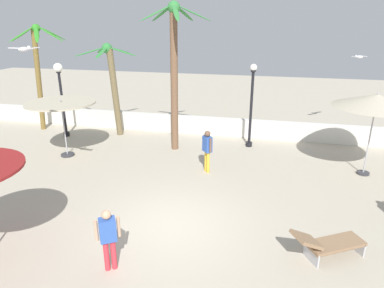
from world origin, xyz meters
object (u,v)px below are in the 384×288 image
at_px(patio_umbrella_2, 61,106).
at_px(palm_tree_1, 174,64).
at_px(seagull_0, 359,57).
at_px(lamp_post_1, 251,104).
at_px(palm_tree_2, 38,64).
at_px(lounge_chair_0, 328,243).
at_px(guest_0, 207,147).
at_px(palm_tree_0, 112,78).
at_px(lamp_post_0, 61,88).
at_px(patio_umbrella_1, 377,101).
at_px(guest_1, 108,235).
at_px(seagull_1, 24,49).

bearing_deg(patio_umbrella_2, palm_tree_1, 23.54).
bearing_deg(seagull_0, lamp_post_1, -146.88).
xyz_separation_m(palm_tree_2, lounge_chair_0, (12.81, -7.56, -2.92)).
height_order(palm_tree_1, guest_0, palm_tree_1).
bearing_deg(lamp_post_1, palm_tree_0, 177.54).
height_order(lamp_post_0, lamp_post_1, lamp_post_1).
height_order(lamp_post_1, seagull_0, seagull_0).
height_order(patio_umbrella_1, palm_tree_2, palm_tree_2).
distance_m(patio_umbrella_1, lounge_chair_0, 6.15).
bearing_deg(lounge_chair_0, lamp_post_0, 148.74).
xyz_separation_m(lounge_chair_0, guest_0, (-3.70, 4.23, 0.57)).
height_order(patio_umbrella_1, lamp_post_0, lamp_post_0).
height_order(palm_tree_0, palm_tree_1, palm_tree_1).
bearing_deg(patio_umbrella_1, lamp_post_0, 173.57).
xyz_separation_m(patio_umbrella_2, guest_1, (4.87, -6.02, -1.23)).
bearing_deg(palm_tree_1, lamp_post_0, 175.14).
bearing_deg(lamp_post_1, palm_tree_1, -161.72).
bearing_deg(seagull_0, palm_tree_1, -152.38).
height_order(palm_tree_0, seagull_0, palm_tree_0).
xyz_separation_m(lamp_post_1, seagull_1, (-5.69, -6.58, 2.69)).
relative_size(lamp_post_0, seagull_1, 3.32).
height_order(lamp_post_0, seagull_0, seagull_0).
bearing_deg(lamp_post_0, seagull_1, -62.31).
distance_m(patio_umbrella_2, palm_tree_0, 3.31).
distance_m(patio_umbrella_1, seagull_0, 5.22).
distance_m(patio_umbrella_2, lounge_chair_0, 10.85).
xyz_separation_m(palm_tree_2, guest_0, (9.11, -3.33, -2.36)).
bearing_deg(lamp_post_0, lounge_chair_0, -31.26).
bearing_deg(seagull_0, patio_umbrella_2, -153.77).
bearing_deg(patio_umbrella_1, seagull_0, 86.06).
xyz_separation_m(guest_0, guest_1, (-1.15, -5.76, -0.05)).
bearing_deg(palm_tree_2, lounge_chair_0, -30.56).
xyz_separation_m(lamp_post_0, guest_0, (7.51, -2.58, -1.39)).
bearing_deg(lamp_post_1, lounge_chair_0, -72.22).
height_order(seagull_0, seagull_1, seagull_1).
relative_size(lounge_chair_0, seagull_1, 1.77).
relative_size(lamp_post_0, guest_1, 2.30).
xyz_separation_m(palm_tree_1, lamp_post_1, (3.15, 1.04, -1.73)).
bearing_deg(palm_tree_1, lamp_post_1, 18.28).
xyz_separation_m(lamp_post_1, guest_1, (-2.49, -8.89, -1.05)).
height_order(guest_0, seagull_1, seagull_1).
distance_m(palm_tree_1, lounge_chair_0, 9.01).
distance_m(palm_tree_0, palm_tree_2, 3.89).
bearing_deg(patio_umbrella_2, guest_1, -50.99).
bearing_deg(guest_0, seagull_1, -141.64).
xyz_separation_m(patio_umbrella_1, guest_0, (-5.69, -1.09, -1.79)).
xyz_separation_m(lamp_post_1, guest_0, (-1.34, -3.13, -1.00)).
distance_m(patio_umbrella_1, palm_tree_0, 11.19).
relative_size(palm_tree_2, guest_0, 3.24).
xyz_separation_m(lamp_post_0, seagull_0, (13.56, 3.62, 1.40)).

